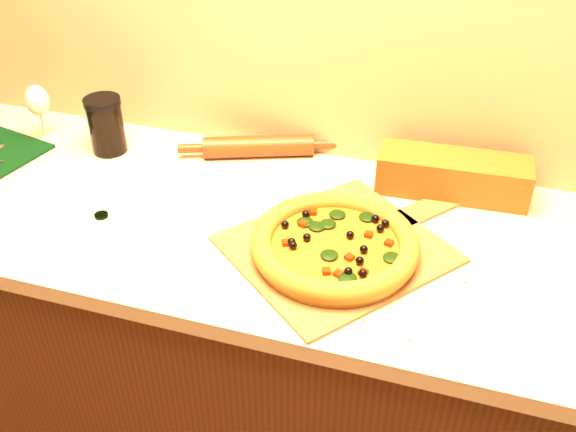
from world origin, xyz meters
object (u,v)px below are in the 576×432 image
object	(u,v)px
rolling_pin	(259,146)
dark_jar	(106,125)
pizza_peel	(343,246)
pizza	(335,245)
wine_glass	(37,102)

from	to	relation	value
rolling_pin	dark_jar	size ratio (longest dim) A/B	2.64
pizza_peel	rolling_pin	xyz separation A→B (m)	(-0.30, 0.31, 0.02)
pizza_peel	rolling_pin	bearing A→B (deg)	172.63
pizza	dark_jar	distance (m)	0.72
pizza	rolling_pin	bearing A→B (deg)	129.88
pizza	pizza_peel	bearing A→B (deg)	72.43
pizza_peel	wine_glass	size ratio (longest dim) A/B	3.61
wine_glass	pizza_peel	bearing A→B (deg)	-14.19
pizza_peel	pizza	world-z (taller)	pizza
rolling_pin	wine_glass	size ratio (longest dim) A/B	2.52
wine_glass	dark_jar	xyz separation A→B (m)	(0.20, -0.00, -0.04)
pizza_peel	pizza	bearing A→B (deg)	-68.71
pizza_peel	dark_jar	distance (m)	0.72
pizza_peel	dark_jar	size ratio (longest dim) A/B	3.79
rolling_pin	dark_jar	world-z (taller)	dark_jar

